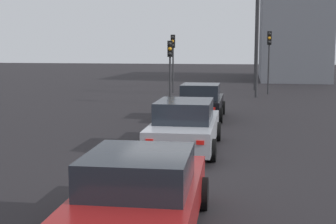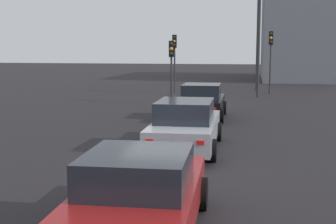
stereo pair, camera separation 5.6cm
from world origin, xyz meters
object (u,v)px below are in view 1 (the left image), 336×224
car_red_third (141,194)px  street_lamp_far (258,20)px  traffic_light_near_left (173,51)px  car_black_lead (201,102)px  car_silver_second (185,126)px  traffic_light_far_left (170,58)px  street_lamp_kerbside (256,26)px  traffic_light_near_right (269,49)px

car_red_third → street_lamp_far: size_ratio=0.53×
car_red_third → traffic_light_near_left: traffic_light_near_left is taller
car_red_third → traffic_light_near_left: 25.20m
car_red_third → car_black_lead: bearing=-0.5°
car_black_lead → car_red_third: bearing=-179.3°
car_silver_second → traffic_light_near_left: 18.57m
car_silver_second → traffic_light_far_left: traffic_light_far_left is taller
traffic_light_far_left → street_lamp_kerbside: 10.94m
traffic_light_near_right → traffic_light_far_left: traffic_light_near_right is taller
street_lamp_kerbside → street_lamp_far: 5.20m
car_black_lead → car_red_third: size_ratio=0.96×
traffic_light_near_right → traffic_light_far_left: size_ratio=1.20×
traffic_light_near_left → traffic_light_far_left: bearing=11.8°
car_silver_second → car_red_third: (-6.72, -0.19, -0.04)m
street_lamp_kerbside → car_silver_second: bearing=173.9°
car_silver_second → car_red_third: car_silver_second is taller
traffic_light_near_left → street_lamp_far: street_lamp_far is taller
car_red_third → street_lamp_kerbside: street_lamp_kerbside is taller
traffic_light_near_right → car_red_third: bearing=-2.6°
car_black_lead → car_silver_second: size_ratio=0.88×
traffic_light_near_right → street_lamp_far: street_lamp_far is taller
car_silver_second → traffic_light_far_left: (11.65, 2.49, 1.80)m
car_red_third → street_lamp_kerbside: (27.96, -2.08, 4.05)m
car_silver_second → street_lamp_kerbside: bearing=-7.4°
car_silver_second → street_lamp_far: (16.05, -2.32, 4.09)m
car_black_lead → street_lamp_kerbside: bearing=-10.7°
car_black_lead → street_lamp_kerbside: 15.39m
traffic_light_far_left → car_silver_second: bearing=5.4°
traffic_light_near_left → traffic_light_near_right: traffic_light_near_right is taller
car_silver_second → car_black_lead: bearing=0.6°
traffic_light_far_left → street_lamp_kerbside: size_ratio=0.43×
car_red_third → street_lamp_far: bearing=-7.6°
traffic_light_near_left → street_lamp_far: 6.39m
street_lamp_far → traffic_light_near_right: bearing=-20.9°
street_lamp_kerbside → car_red_third: bearing=175.8°
car_black_lead → street_lamp_far: bearing=-16.0°
traffic_light_near_right → street_lamp_kerbside: bearing=-160.0°
traffic_light_far_left → street_lamp_far: 6.90m
car_silver_second → traffic_light_near_right: traffic_light_near_right is taller
traffic_light_near_right → traffic_light_far_left: bearing=-36.5°
car_red_third → traffic_light_near_left: (24.85, 3.60, 2.20)m
traffic_light_near_right → street_lamp_kerbside: (3.05, 0.87, 1.72)m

